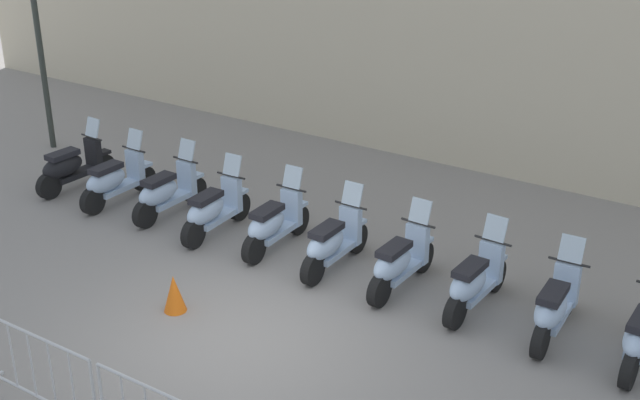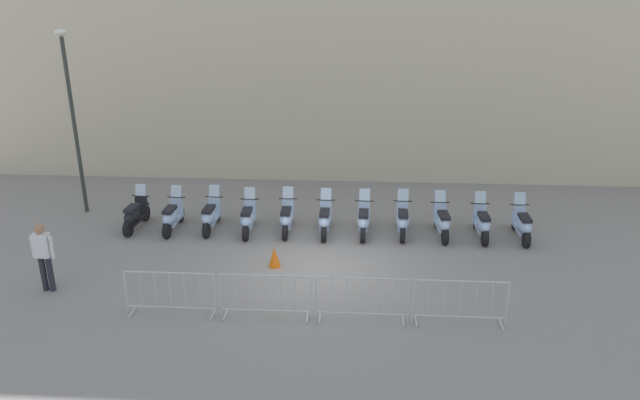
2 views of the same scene
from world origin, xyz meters
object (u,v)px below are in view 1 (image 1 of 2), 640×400
Objects in this scene: traffic_cone at (174,293)px; barrier_segment_1 at (33,371)px; motorcycle_4 at (274,224)px; motorcycle_7 at (474,282)px; motorcycle_5 at (333,243)px; motorcycle_3 at (213,210)px; motorcycle_8 at (555,307)px; motorcycle_2 at (167,192)px; motorcycle_6 at (399,262)px; motorcycle_0 at (72,166)px; motorcycle_1 at (115,180)px.

barrier_segment_1 is at bearing -94.69° from traffic_cone.
motorcycle_4 is at bearing 83.01° from barrier_segment_1.
motorcycle_7 is 0.85× the size of barrier_segment_1.
motorcycle_5 and motorcycle_7 have the same top height.
barrier_segment_1 is 2.52m from traffic_cone.
motorcycle_3 and motorcycle_7 have the same top height.
motorcycle_4 is 1.00× the size of motorcycle_8.
motorcycle_2 and motorcycle_5 have the same top height.
motorcycle_8 is 6.52m from barrier_segment_1.
motorcycle_7 is 3.12× the size of traffic_cone.
motorcycle_8 is 5.14m from traffic_cone.
motorcycle_3 is 1.00× the size of motorcycle_4.
motorcycle_3 and motorcycle_6 have the same top height.
motorcycle_5 is at bearing -7.96° from motorcycle_0.
motorcycle_5 is (2.26, -0.26, 0.00)m from motorcycle_3.
motorcycle_6 reaches higher than barrier_segment_1.
motorcycle_5 is at bearing -9.14° from motorcycle_2.
motorcycle_7 is at bearing -5.05° from motorcycle_6.
traffic_cone is (-4.89, -1.57, -0.18)m from motorcycle_8.
barrier_segment_1 is at bearing -61.13° from motorcycle_1.
motorcycle_1 is 3.43m from motorcycle_4.
motorcycle_8 is (6.78, -1.00, 0.00)m from motorcycle_2.
motorcycle_0 is at bearing 170.18° from motorcycle_1.
motorcycle_8 reaches higher than barrier_segment_1.
motorcycle_8 is 0.85× the size of barrier_segment_1.
motorcycle_0 reaches higher than barrier_segment_1.
traffic_cone is (-0.38, -2.23, -0.18)m from motorcycle_4.
motorcycle_4 is 1.00× the size of motorcycle_6.
traffic_cone is at bearing -53.72° from motorcycle_2.
motorcycle_2 and motorcycle_3 have the same top height.
motorcycle_6 is at bearing -7.73° from motorcycle_5.
motorcycle_5 is at bearing -6.48° from motorcycle_3.
motorcycle_2 is 4.56m from motorcycle_6.
traffic_cone is at bearing -126.47° from motorcycle_5.
motorcycle_2 is at bearing 171.59° from motorcycle_4.
motorcycle_1 is (1.13, -0.20, 0.00)m from motorcycle_0.
motorcycle_1 is at bearing 172.46° from motorcycle_6.
motorcycle_6 reaches higher than traffic_cone.
motorcycle_4 is at bearing 171.67° from motorcycle_8.
barrier_segment_1 is at bearing -71.67° from motorcycle_2.
motorcycle_6 is at bearing 35.49° from traffic_cone.
barrier_segment_1 is at bearing -141.37° from motorcycle_8.
traffic_cone is (0.21, 2.50, -0.25)m from barrier_segment_1.
motorcycle_3 is (3.39, -0.53, 0.00)m from motorcycle_0.
motorcycle_6 is at bearing -6.90° from motorcycle_3.
motorcycle_8 is (3.40, -0.45, 0.00)m from motorcycle_5.
motorcycle_0 is at bearing 145.90° from traffic_cone.
motorcycle_7 is (7.92, -1.04, 0.00)m from motorcycle_0.
motorcycle_1 is 1.15m from motorcycle_2.
motorcycle_6 and motorcycle_7 have the same top height.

